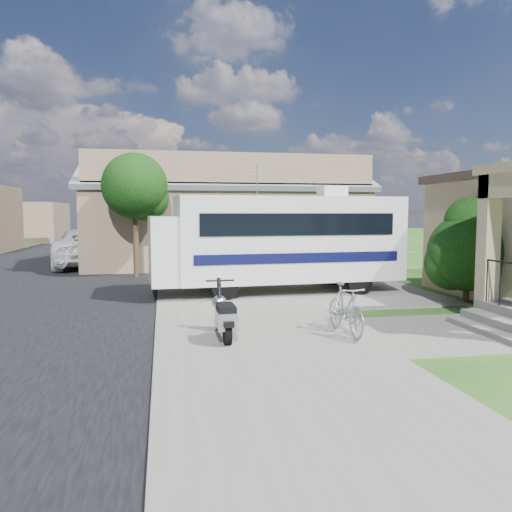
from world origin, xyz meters
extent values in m
plane|color=#1C4612|center=(0.00, 0.00, 0.00)|extent=(120.00, 120.00, 0.00)
cube|color=black|center=(-7.50, 10.00, 0.01)|extent=(9.00, 80.00, 0.02)
cube|color=#65645B|center=(-1.00, 10.00, 0.03)|extent=(4.00, 80.00, 0.06)
cube|color=#65645B|center=(1.50, 4.50, 0.03)|extent=(7.00, 6.00, 0.05)
cube|color=#65645B|center=(3.00, -1.00, 0.03)|extent=(4.00, 3.00, 0.05)
cube|color=black|center=(5.48, 2.70, 1.70)|extent=(0.04, 1.10, 1.20)
cube|color=#65645B|center=(3.70, -1.30, 0.16)|extent=(0.40, 2.16, 0.32)
cube|color=#65645B|center=(3.35, -1.30, 0.08)|extent=(0.35, 2.16, 0.16)
cube|color=#90765B|center=(4.08, -0.28, 1.85)|extent=(0.35, 0.35, 2.70)
cube|color=brown|center=(0.00, 14.00, 1.80)|extent=(12.00, 8.00, 3.60)
cube|color=slate|center=(0.00, 12.00, 4.15)|extent=(12.50, 4.40, 1.78)
cube|color=slate|center=(0.00, 16.00, 4.15)|extent=(12.50, 4.40, 1.78)
cube|color=slate|center=(0.00, 14.00, 4.85)|extent=(12.50, 0.50, 0.22)
cube|color=brown|center=(0.00, 10.10, 4.15)|extent=(11.76, 0.20, 1.30)
cube|color=brown|center=(-15.00, 34.00, 1.60)|extent=(8.00, 7.00, 3.20)
cylinder|color=#302015|center=(-3.80, 9.00, 1.57)|extent=(0.20, 0.20, 3.15)
sphere|color=black|center=(-3.80, 9.00, 3.38)|extent=(2.40, 2.40, 2.40)
sphere|color=black|center=(-3.40, 9.20, 2.93)|extent=(1.68, 1.68, 1.68)
cylinder|color=#302015|center=(-3.80, 19.00, 1.65)|extent=(0.20, 0.20, 3.29)
sphere|color=black|center=(-3.80, 19.00, 3.53)|extent=(2.40, 2.40, 2.40)
sphere|color=black|center=(-3.40, 19.20, 3.06)|extent=(1.68, 1.68, 1.68)
cylinder|color=#302015|center=(-3.80, 28.00, 1.50)|extent=(0.20, 0.20, 3.01)
sphere|color=black|center=(-3.80, 28.00, 3.22)|extent=(2.40, 2.40, 2.40)
sphere|color=black|center=(-3.40, 28.20, 2.79)|extent=(1.68, 1.68, 1.68)
cube|color=silver|center=(0.83, 4.50, 1.64)|extent=(6.69, 2.73, 2.43)
cube|color=silver|center=(-2.82, 4.28, 1.36)|extent=(0.88, 2.27, 1.87)
cube|color=black|center=(-2.98, 4.27, 1.87)|extent=(0.18, 1.99, 0.84)
cube|color=black|center=(0.90, 3.31, 2.08)|extent=(5.56, 0.36, 0.61)
cube|color=black|center=(0.76, 5.68, 2.08)|extent=(5.56, 0.36, 0.61)
cube|color=black|center=(0.90, 3.32, 1.15)|extent=(5.89, 0.37, 0.28)
cube|color=black|center=(0.76, 5.68, 1.15)|extent=(5.89, 0.37, 0.28)
cube|color=silver|center=(2.23, 4.58, 3.03)|extent=(0.79, 0.70, 0.33)
cylinder|color=#9C9BA2|center=(-0.10, 4.44, 3.32)|extent=(0.04, 0.04, 0.94)
cylinder|color=black|center=(-1.20, 3.34, 0.42)|extent=(0.76, 0.31, 0.75)
cylinder|color=black|center=(-1.33, 5.40, 0.42)|extent=(0.76, 0.31, 0.75)
cylinder|color=black|center=(2.73, 3.58, 0.42)|extent=(0.76, 0.31, 0.75)
cylinder|color=black|center=(2.60, 5.64, 0.42)|extent=(0.76, 0.31, 0.75)
cylinder|color=#302015|center=(5.13, 2.04, 0.41)|extent=(0.17, 0.17, 0.83)
sphere|color=black|center=(5.13, 2.04, 1.35)|extent=(2.07, 2.07, 2.07)
sphere|color=black|center=(5.55, 2.35, 1.76)|extent=(1.66, 1.66, 1.66)
sphere|color=black|center=(4.82, 2.24, 1.04)|extent=(1.45, 1.45, 1.45)
sphere|color=black|center=(5.34, 1.73, 0.93)|extent=(1.24, 1.24, 1.24)
sphere|color=black|center=(5.13, 2.04, 2.18)|extent=(1.24, 1.24, 1.24)
cylinder|color=black|center=(-1.72, -1.25, 0.28)|extent=(0.13, 0.45, 0.45)
cylinder|color=black|center=(-1.74, -0.13, 0.28)|extent=(0.13, 0.45, 0.45)
cube|color=#9C9BA2|center=(-1.73, -0.74, 0.34)|extent=(0.31, 0.56, 0.08)
cube|color=#9C9BA2|center=(-1.72, -1.15, 0.49)|extent=(0.35, 0.56, 0.31)
cube|color=black|center=(-1.73, -1.10, 0.69)|extent=(0.31, 0.61, 0.12)
cube|color=black|center=(-1.72, -1.40, 0.47)|extent=(0.19, 0.21, 0.10)
cylinder|color=black|center=(-1.74, -0.20, 0.69)|extent=(0.09, 0.35, 0.85)
sphere|color=#9C9BA2|center=(-1.74, -0.13, 0.62)|extent=(0.28, 0.28, 0.28)
sphere|color=black|center=(-1.74, -0.05, 0.62)|extent=(0.12, 0.12, 0.12)
cylinder|color=black|center=(-1.74, -0.28, 1.08)|extent=(0.56, 0.04, 0.04)
cube|color=black|center=(-1.74, -0.13, 0.41)|extent=(0.15, 0.29, 0.06)
imported|color=#9C9BA2|center=(0.62, -0.89, 0.49)|extent=(0.54, 1.65, 0.98)
imported|color=white|center=(-6.20, 13.28, 0.84)|extent=(3.86, 6.49, 1.69)
imported|color=white|center=(-6.31, 20.02, 0.87)|extent=(3.23, 6.28, 1.74)
cylinder|color=#146425|center=(3.75, -0.58, 0.09)|extent=(0.42, 0.42, 0.19)
camera|label=1|loc=(-2.83, -9.88, 2.40)|focal=35.00mm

